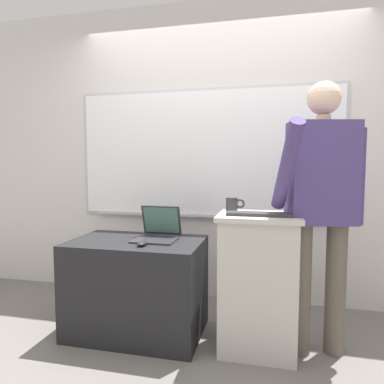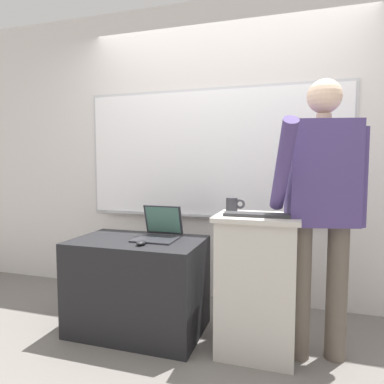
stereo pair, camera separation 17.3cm
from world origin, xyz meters
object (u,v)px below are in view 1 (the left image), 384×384
at_px(side_desk, 137,286).
at_px(wireless_keyboard, 259,214).
at_px(person_presenter, 321,199).
at_px(laptop, 158,229).
at_px(lectern_podium, 258,282).
at_px(coffee_mug, 233,204).
at_px(computer_mouse_by_laptop, 142,244).

relative_size(side_desk, wireless_keyboard, 2.32).
relative_size(person_presenter, laptop, 5.51).
height_order(lectern_podium, coffee_mug, coffee_mug).
relative_size(lectern_podium, wireless_keyboard, 2.23).
height_order(laptop, wireless_keyboard, wireless_keyboard).
bearing_deg(side_desk, person_presenter, -0.14).
height_order(lectern_podium, computer_mouse_by_laptop, lectern_podium).
distance_m(person_presenter, coffee_mug, 0.59).
relative_size(laptop, computer_mouse_by_laptop, 3.20).
distance_m(wireless_keyboard, computer_mouse_by_laptop, 0.81).
distance_m(side_desk, person_presenter, 1.44).
xyz_separation_m(lectern_podium, computer_mouse_by_laptop, (-0.78, -0.11, 0.25)).
relative_size(wireless_keyboard, computer_mouse_by_laptop, 4.12).
relative_size(laptop, coffee_mug, 2.38).
relative_size(lectern_podium, computer_mouse_by_laptop, 9.20).
xyz_separation_m(lectern_podium, person_presenter, (0.39, 0.04, 0.56)).
bearing_deg(computer_mouse_by_laptop, side_desk, 123.90).
bearing_deg(lectern_podium, side_desk, 177.27).
height_order(person_presenter, computer_mouse_by_laptop, person_presenter).
bearing_deg(person_presenter, coffee_mug, 156.58).
height_order(person_presenter, coffee_mug, person_presenter).
distance_m(laptop, computer_mouse_by_laptop, 0.26).
bearing_deg(side_desk, computer_mouse_by_laptop, -56.10).
distance_m(person_presenter, computer_mouse_by_laptop, 1.21).
relative_size(wireless_keyboard, coffee_mug, 3.07).
relative_size(side_desk, laptop, 2.99).
distance_m(person_presenter, laptop, 1.16).
xyz_separation_m(person_presenter, coffee_mug, (-0.58, 0.11, -0.06)).
distance_m(side_desk, laptop, 0.45).
height_order(side_desk, wireless_keyboard, wireless_keyboard).
relative_size(person_presenter, coffee_mug, 13.12).
bearing_deg(wireless_keyboard, laptop, 165.57).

